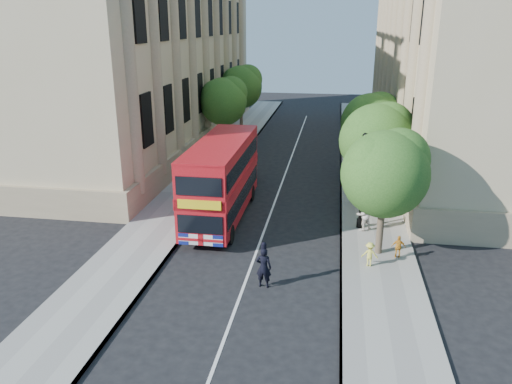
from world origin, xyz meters
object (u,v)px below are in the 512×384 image
at_px(double_decker_bus, 222,178).
at_px(box_van, 239,164).
at_px(police_constable, 264,267).
at_px(woman_pedestrian, 364,214).
at_px(lamp_post, 362,185).

xyz_separation_m(double_decker_bus, box_van, (-0.29, 6.46, -0.99)).
distance_m(box_van, police_constable, 14.26).
relative_size(double_decker_bus, woman_pedestrian, 5.31).
bearing_deg(double_decker_bus, police_constable, -65.03).
relative_size(lamp_post, police_constable, 2.89).
bearing_deg(lamp_post, police_constable, -121.24).
bearing_deg(police_constable, lamp_post, -117.18).
xyz_separation_m(police_constable, woman_pedestrian, (4.34, 6.55, 0.12)).
bearing_deg(police_constable, double_decker_bus, -60.77).
distance_m(double_decker_bus, woman_pedestrian, 7.93).
xyz_separation_m(box_van, police_constable, (3.72, -13.76, -0.53)).
distance_m(lamp_post, police_constable, 8.20).
height_order(lamp_post, box_van, lamp_post).
bearing_deg(box_van, police_constable, -80.70).
bearing_deg(police_constable, box_van, -70.82).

